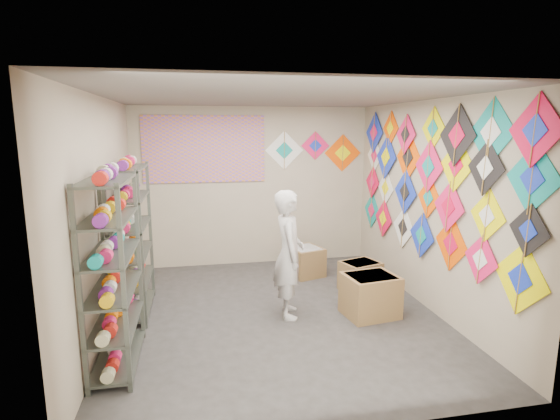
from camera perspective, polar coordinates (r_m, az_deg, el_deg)
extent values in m
plane|color=#2F2C29|center=(5.73, -0.42, -13.48)|extent=(4.50, 4.50, 0.00)
plane|color=tan|center=(7.52, -3.59, 3.04)|extent=(4.00, 0.00, 4.00)
plane|color=tan|center=(3.20, 7.01, -7.48)|extent=(4.00, 0.00, 4.00)
plane|color=tan|center=(5.34, -22.05, -0.85)|extent=(0.00, 4.50, 4.50)
plane|color=tan|center=(6.01, 18.64, 0.59)|extent=(0.00, 4.50, 4.50)
plane|color=#676057|center=(5.24, -0.46, 14.56)|extent=(4.50, 4.50, 0.00)
cube|color=#4C5147|center=(4.59, -20.97, -7.75)|extent=(0.40, 1.10, 1.90)
cube|color=#4C5147|center=(5.82, -18.82, -3.77)|extent=(0.40, 1.10, 1.90)
cylinder|color=#F62063|center=(4.11, -22.19, -8.57)|extent=(0.12, 0.10, 0.12)
cylinder|color=#FF6F05|center=(4.29, -21.70, -7.74)|extent=(0.12, 0.10, 0.12)
cylinder|color=#E7AC0F|center=(4.47, -21.26, -6.98)|extent=(0.12, 0.10, 0.12)
cylinder|color=silver|center=(4.65, -20.85, -6.27)|extent=(0.12, 0.10, 0.12)
cylinder|color=red|center=(4.83, -20.47, -5.62)|extent=(0.12, 0.10, 0.12)
cylinder|color=#79228E|center=(5.01, -20.12, -5.02)|extent=(0.12, 0.10, 0.12)
cylinder|color=#C7BF8A|center=(5.34, -19.56, -4.05)|extent=(0.12, 0.10, 0.12)
cylinder|color=#0F9892|center=(5.52, -19.27, -3.55)|extent=(0.12, 0.10, 0.12)
cylinder|color=#F62063|center=(5.71, -19.01, -3.08)|extent=(0.12, 0.10, 0.12)
cylinder|color=#FF6F05|center=(5.89, -18.75, -2.65)|extent=(0.12, 0.10, 0.12)
cylinder|color=#E7AC0F|center=(6.08, -18.52, -2.24)|extent=(0.12, 0.10, 0.12)
cylinder|color=silver|center=(6.26, -18.30, -1.85)|extent=(0.12, 0.10, 0.12)
cube|color=#F5EC00|center=(4.69, 28.92, -7.86)|extent=(0.04, 0.71, 0.71)
cube|color=#E81756|center=(5.10, 24.74, -5.87)|extent=(0.04, 0.55, 0.55)
cube|color=#FF4F00|center=(5.57, 21.43, -4.15)|extent=(0.01, 0.67, 0.67)
cube|color=#1832BC|center=(6.11, 18.00, -3.18)|extent=(0.03, 0.62, 0.62)
cube|color=silver|center=(6.61, 15.79, -2.19)|extent=(0.03, 0.62, 0.62)
cube|color=red|center=(7.17, 13.34, -1.09)|extent=(0.02, 0.60, 0.60)
cube|color=#0E8C84|center=(7.64, 11.89, -0.02)|extent=(0.02, 0.62, 0.62)
cube|color=black|center=(4.52, 29.74, -2.35)|extent=(0.02, 0.50, 0.50)
cube|color=#F5EC00|center=(4.98, 25.46, -0.68)|extent=(0.03, 0.56, 0.56)
cube|color=#E81756|center=(5.53, 21.16, 0.40)|extent=(0.03, 0.62, 0.62)
cube|color=#FF4F00|center=(5.95, 18.85, 1.54)|extent=(0.03, 0.55, 0.55)
cube|color=#1832BC|center=(6.47, 16.02, 2.28)|extent=(0.01, 0.65, 0.65)
cube|color=silver|center=(7.10, 13.63, 2.82)|extent=(0.02, 0.56, 0.56)
cube|color=red|center=(7.54, 11.97, 3.59)|extent=(0.02, 0.54, 0.54)
cube|color=#0E8C84|center=(4.49, 30.14, 3.58)|extent=(0.03, 0.67, 0.67)
cube|color=black|center=(4.97, 25.28, 5.02)|extent=(0.03, 0.59, 0.59)
cube|color=#F5EC00|center=(5.42, 22.04, 5.49)|extent=(0.04, 0.64, 0.64)
cube|color=#E81756|center=(5.91, 18.84, 5.39)|extent=(0.01, 0.67, 0.67)
cube|color=#FF4F00|center=(6.43, 16.40, 6.63)|extent=(0.04, 0.69, 0.69)
cube|color=#1832BC|center=(7.04, 13.68, 6.75)|extent=(0.04, 0.69, 0.69)
cube|color=silver|center=(7.50, 12.24, 6.97)|extent=(0.01, 0.57, 0.57)
cube|color=red|center=(4.46, 30.42, 9.00)|extent=(0.04, 0.67, 0.67)
cube|color=#0E8C84|center=(4.95, 25.88, 9.15)|extent=(0.03, 0.71, 0.71)
cube|color=black|center=(5.40, 22.14, 9.03)|extent=(0.03, 0.71, 0.71)
cube|color=#F5EC00|center=(5.88, 19.38, 10.02)|extent=(0.01, 0.55, 0.55)
cube|color=#E81756|center=(6.48, 16.10, 9.48)|extent=(0.03, 0.57, 0.57)
cube|color=#FF4F00|center=(6.97, 14.25, 10.32)|extent=(0.02, 0.53, 0.53)
cube|color=#1832BC|center=(7.49, 12.20, 9.86)|extent=(0.03, 0.67, 0.67)
cube|color=silver|center=(7.54, 0.56, 7.80)|extent=(0.66, 0.02, 0.66)
cube|color=#E81756|center=(7.67, 4.63, 8.37)|extent=(0.50, 0.02, 0.50)
cube|color=#FF4F00|center=(7.82, 8.18, 7.38)|extent=(0.66, 0.02, 0.66)
cube|color=#8150AE|center=(7.38, -9.85, 7.84)|extent=(2.00, 0.01, 1.10)
imported|color=beige|center=(5.45, 1.16, -5.76)|extent=(0.66, 0.50, 1.61)
cube|color=olive|center=(5.73, 11.69, -10.86)|extent=(0.70, 0.61, 0.53)
cube|color=olive|center=(6.55, 10.45, -8.49)|extent=(0.63, 0.57, 0.43)
cube|color=olive|center=(7.09, 3.32, -6.71)|extent=(0.61, 0.64, 0.46)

